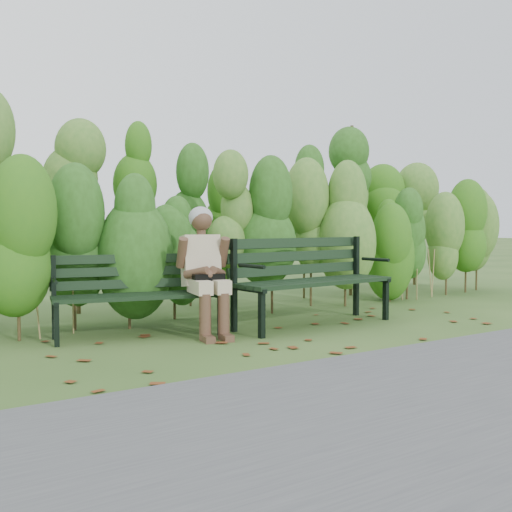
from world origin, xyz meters
TOP-DOWN VIEW (x-y plane):
  - ground at (0.00, 0.00)m, footprint 80.00×80.00m
  - footpath at (0.00, -2.20)m, footprint 60.00×2.50m
  - hedge_band at (0.00, 1.86)m, footprint 11.04×1.67m
  - leaf_litter at (-0.44, -0.10)m, footprint 6.01×2.22m
  - bench_left at (-1.03, 0.84)m, footprint 1.62×0.81m
  - bench_right at (0.74, 0.47)m, footprint 1.88×0.74m
  - seated_woman at (-0.46, 0.56)m, footprint 0.54×0.78m

SIDE VIEW (x-z plane):
  - ground at x=0.00m, z-range 0.00..0.00m
  - leaf_litter at x=-0.44m, z-range 0.00..0.01m
  - footpath at x=0.00m, z-range 0.00..0.01m
  - bench_left at x=-1.03m, z-range 0.07..0.84m
  - bench_right at x=0.74m, z-range 0.08..1.00m
  - seated_woman at x=-0.46m, z-range 0.07..1.30m
  - hedge_band at x=0.00m, z-range 0.05..2.47m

